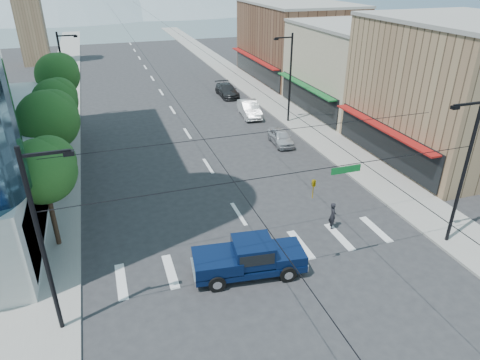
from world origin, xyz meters
The scene contains 18 objects.
ground centered at (0.00, 0.00, 0.00)m, with size 160.00×160.00×0.00m, color #28282B.
sidewalk_left centered at (-12.00, 40.00, 0.07)m, with size 4.00×120.00×0.15m, color gray.
sidewalk_right centered at (12.00, 40.00, 0.07)m, with size 4.00×120.00×0.15m, color gray.
shop_near centered at (20.00, 10.00, 5.50)m, with size 12.00×14.00×11.00m, color #8C6B4C.
shop_mid centered at (20.00, 24.00, 4.50)m, with size 12.00×14.00×9.00m, color tan.
shop_far centered at (20.00, 40.00, 5.00)m, with size 12.00×18.00×10.00m, color brown.
tree_near centered at (-11.07, 6.10, 4.99)m, with size 3.65×3.64×6.71m.
tree_midnear centered at (-11.07, 13.10, 5.59)m, with size 4.09×4.09×7.52m.
tree_midfar centered at (-11.07, 20.10, 4.99)m, with size 3.65×3.64×6.71m.
tree_far centered at (-11.07, 27.10, 5.59)m, with size 4.09×4.09×7.52m.
signal_rig centered at (0.19, -1.00, 4.64)m, with size 21.80×0.20×9.00m.
lamp_pole_nw centered at (-10.67, 30.00, 4.94)m, with size 2.00×0.25×9.00m.
lamp_pole_ne centered at (10.67, 22.00, 4.94)m, with size 2.00×0.25×9.00m.
pickup_truck centered at (-1.44, 0.02, 1.06)m, with size 6.21×2.90×2.03m.
pedestrian centered at (5.04, 2.55, 0.89)m, with size 0.65×0.43×1.79m, color black.
parked_car_near centered at (7.60, 16.57, 0.68)m, with size 1.61×4.01×1.37m, color #BABABF.
parked_car_mid centered at (7.60, 25.14, 0.83)m, with size 1.77×5.06×1.67m, color white.
parked_car_far centered at (7.60, 33.50, 0.75)m, with size 2.10×5.17×1.50m, color #28282A.
Camera 1 is at (-7.68, -17.19, 14.89)m, focal length 32.00 mm.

